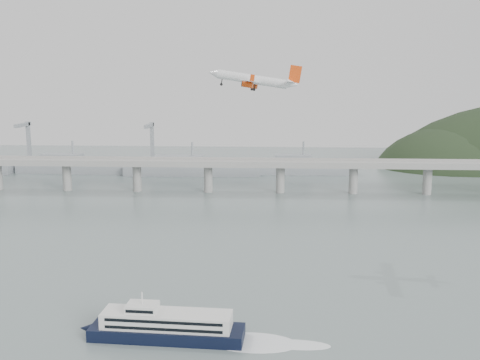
{
  "coord_description": "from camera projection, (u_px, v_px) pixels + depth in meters",
  "views": [
    {
      "loc": [
        12.78,
        -181.33,
        80.61
      ],
      "look_at": [
        0.0,
        55.0,
        36.0
      ],
      "focal_mm": 42.0,
      "sensor_mm": 36.0,
      "label": 1
    }
  ],
  "objects": [
    {
      "name": "ground",
      "position": [
        231.0,
        312.0,
        193.54
      ],
      "size": [
        900.0,
        900.0,
        0.0
      ],
      "primitive_type": "plane",
      "color": "slate",
      "rests_on": "ground"
    },
    {
      "name": "bridge",
      "position": [
        250.0,
        167.0,
        386.59
      ],
      "size": [
        800.0,
        22.0,
        23.9
      ],
      "color": "gray",
      "rests_on": "ground"
    },
    {
      "name": "distant_fleet",
      "position": [
        65.0,
        166.0,
        460.75
      ],
      "size": [
        453.0,
        60.9,
        40.0
      ],
      "color": "gray",
      "rests_on": "ground"
    },
    {
      "name": "ferry",
      "position": [
        167.0,
        326.0,
        173.45
      ],
      "size": [
        78.76,
        16.23,
        14.85
      ],
      "rotation": [
        0.0,
        0.0,
        -0.06
      ],
      "color": "black",
      "rests_on": "ground"
    },
    {
      "name": "airliner",
      "position": [
        254.0,
        80.0,
        245.57
      ],
      "size": [
        41.9,
        38.25,
        11.45
      ],
      "rotation": [
        0.05,
        -0.15,
        3.0
      ],
      "color": "silver",
      "rests_on": "ground"
    }
  ]
}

